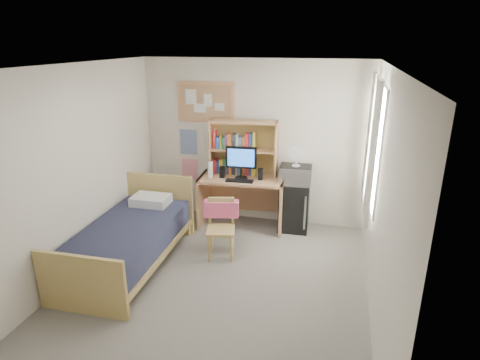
% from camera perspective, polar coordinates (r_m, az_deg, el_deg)
% --- Properties ---
extents(floor, '(3.60, 4.20, 0.02)m').
position_cam_1_polar(floor, '(5.09, -3.57, -14.98)').
color(floor, gray).
rests_on(floor, ground).
extents(ceiling, '(3.60, 4.20, 0.02)m').
position_cam_1_polar(ceiling, '(4.21, -4.33, 15.82)').
color(ceiling, white).
rests_on(ceiling, wall_back).
extents(wall_back, '(3.60, 0.04, 2.60)m').
position_cam_1_polar(wall_back, '(6.42, 1.91, 5.31)').
color(wall_back, silver).
rests_on(wall_back, floor).
extents(wall_front, '(3.60, 0.04, 2.60)m').
position_cam_1_polar(wall_front, '(2.78, -17.92, -15.68)').
color(wall_front, silver).
rests_on(wall_front, floor).
extents(wall_left, '(0.04, 4.20, 2.60)m').
position_cam_1_polar(wall_left, '(5.30, -22.75, 0.74)').
color(wall_left, silver).
rests_on(wall_left, floor).
extents(wall_right, '(0.04, 4.20, 2.60)m').
position_cam_1_polar(wall_right, '(4.30, 19.55, -3.01)').
color(wall_right, silver).
rests_on(wall_right, floor).
extents(window_unit, '(0.10, 1.40, 1.70)m').
position_cam_1_polar(window_unit, '(5.35, 18.43, 4.78)').
color(window_unit, white).
rests_on(window_unit, wall_right).
extents(curtain_left, '(0.04, 0.55, 1.70)m').
position_cam_1_polar(curtain_left, '(4.96, 18.34, 3.70)').
color(curtain_left, silver).
rests_on(curtain_left, wall_right).
extents(curtain_right, '(0.04, 0.55, 1.70)m').
position_cam_1_polar(curtain_right, '(5.74, 17.91, 5.77)').
color(curtain_right, silver).
rests_on(curtain_right, wall_right).
extents(bulletin_board, '(0.94, 0.03, 0.64)m').
position_cam_1_polar(bulletin_board, '(6.49, -4.92, 10.99)').
color(bulletin_board, tan).
rests_on(bulletin_board, wall_back).
extents(poster_wave, '(0.30, 0.01, 0.42)m').
position_cam_1_polar(poster_wave, '(6.74, -7.32, 5.40)').
color(poster_wave, navy).
rests_on(poster_wave, wall_back).
extents(poster_japan, '(0.28, 0.01, 0.36)m').
position_cam_1_polar(poster_japan, '(6.87, -7.16, 1.59)').
color(poster_japan, '#E52846').
rests_on(poster_japan, wall_back).
extents(desk, '(1.36, 0.75, 0.83)m').
position_cam_1_polar(desk, '(6.40, 0.25, -3.11)').
color(desk, tan).
rests_on(desk, floor).
extents(desk_chair, '(0.49, 0.49, 0.82)m').
position_cam_1_polar(desk_chair, '(5.51, -2.77, -7.06)').
color(desk_chair, tan).
rests_on(desk_chair, floor).
extents(mini_fridge, '(0.47, 0.47, 0.78)m').
position_cam_1_polar(mini_fridge, '(6.36, 7.71, -3.68)').
color(mini_fridge, black).
rests_on(mini_fridge, floor).
extents(bed, '(1.08, 2.08, 0.57)m').
position_cam_1_polar(bed, '(5.57, -15.57, -8.93)').
color(bed, '#1B1D31').
rests_on(bed, floor).
extents(hutch, '(1.07, 0.34, 0.86)m').
position_cam_1_polar(hutch, '(6.27, 0.51, 4.56)').
color(hutch, tan).
rests_on(hutch, desk).
extents(monitor, '(0.47, 0.07, 0.50)m').
position_cam_1_polar(monitor, '(6.12, 0.16, 2.43)').
color(monitor, black).
rests_on(monitor, desk).
extents(keyboard, '(0.42, 0.16, 0.02)m').
position_cam_1_polar(keyboard, '(6.06, -0.08, -0.12)').
color(keyboard, black).
rests_on(keyboard, desk).
extents(speaker_left, '(0.08, 0.08, 0.18)m').
position_cam_1_polar(speaker_left, '(6.22, -2.56, 1.14)').
color(speaker_left, black).
rests_on(speaker_left, desk).
extents(speaker_right, '(0.08, 0.08, 0.18)m').
position_cam_1_polar(speaker_right, '(6.12, 2.92, 0.85)').
color(speaker_right, black).
rests_on(speaker_right, desk).
extents(water_bottle, '(0.08, 0.08, 0.26)m').
position_cam_1_polar(water_bottle, '(6.22, -4.26, 1.48)').
color(water_bottle, white).
rests_on(water_bottle, desk).
extents(hoodie, '(0.51, 0.25, 0.23)m').
position_cam_1_polar(hoodie, '(5.59, -2.67, -4.09)').
color(hoodie, '#EB5984').
rests_on(hoodie, desk_chair).
extents(microwave, '(0.48, 0.37, 0.27)m').
position_cam_1_polar(microwave, '(6.15, 7.91, 0.76)').
color(microwave, '#BDBCC1').
rests_on(microwave, mini_fridge).
extents(desk_fan, '(0.25, 0.25, 0.31)m').
position_cam_1_polar(desk_fan, '(6.07, 8.04, 3.36)').
color(desk_fan, white).
rests_on(desk_fan, microwave).
extents(pillow, '(0.54, 0.39, 0.13)m').
position_cam_1_polar(pillow, '(6.03, -12.55, -2.80)').
color(pillow, white).
rests_on(pillow, bed).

